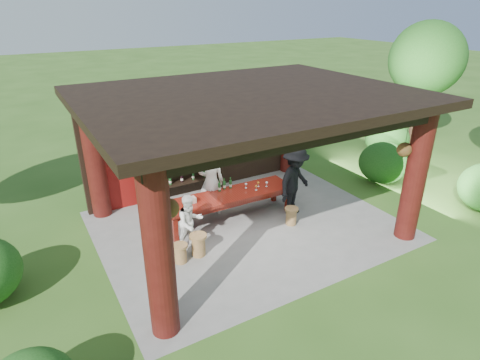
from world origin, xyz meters
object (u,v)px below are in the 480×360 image
guest_woman (190,223)px  guest_man (295,181)px  stool_near_right (291,216)px  stool_far_left (180,253)px  napkin_basket (190,200)px  host (211,182)px  stool_near_left (198,244)px  tasting_table (229,198)px  wine_shelf (181,161)px

guest_woman → guest_man: (3.14, 0.17, 0.27)m
stool_near_right → stool_far_left: bearing=-177.8°
napkin_basket → host: bearing=31.5°
stool_far_left → guest_man: (3.58, 0.57, 0.72)m
stool_near_left → guest_man: (3.11, 0.52, 0.68)m
guest_man → napkin_basket: bearing=144.1°
guest_woman → napkin_basket: size_ratio=5.32×
stool_far_left → guest_man: guest_man is taller
stool_near_right → napkin_basket: bearing=155.1°
tasting_table → guest_woman: size_ratio=2.58×
guest_man → host: bearing=126.4°
stool_near_right → napkin_basket: (-2.36, 1.09, 0.57)m
host → napkin_basket: host is taller
wine_shelf → stool_near_right: (1.84, -2.96, -0.89)m
wine_shelf → napkin_basket: wine_shelf is taller
stool_far_left → stool_near_left: bearing=6.7°
tasting_table → stool_far_left: (-1.88, -1.17, -0.39)m
tasting_table → stool_near_right: (1.28, -1.05, -0.39)m
guest_woman → guest_man: 3.16m
tasting_table → stool_far_left: bearing=-148.1°
tasting_table → stool_far_left: 2.25m
guest_woman → tasting_table: bearing=20.6°
stool_near_left → stool_near_right: size_ratio=1.13×
guest_woman → stool_near_left: bearing=-92.2°
stool_far_left → guest_woman: guest_woman is taller
stool_near_left → stool_far_left: (-0.47, -0.06, -0.04)m
host → tasting_table: bearing=137.6°
host → guest_man: size_ratio=0.97×
stool_far_left → guest_woman: size_ratio=0.33×
wine_shelf → guest_woman: 2.86m
stool_near_right → guest_woman: (-2.73, 0.28, 0.44)m
wine_shelf → stool_far_left: size_ratio=5.68×
tasting_table → stool_near_left: tasting_table is taller
guest_woman → stool_near_right: bearing=-13.2°
napkin_basket → stool_far_left: bearing=-123.5°
stool_near_right → stool_far_left: size_ratio=1.04×
tasting_table → guest_woman: guest_woman is taller
wine_shelf → stool_near_left: 3.26m
tasting_table → guest_man: size_ratio=1.85×
stool_near_left → guest_woman: guest_woman is taller
stool_near_left → guest_woman: bearing=95.1°
stool_far_left → napkin_basket: size_ratio=1.75×
wine_shelf → host: wine_shelf is taller
guest_man → napkin_basket: 2.85m
stool_near_right → stool_far_left: stool_near_right is taller
wine_shelf → stool_near_left: bearing=-105.9°
guest_woman → napkin_basket: (0.37, 0.81, 0.13)m
wine_shelf → stool_near_right: size_ratio=5.48×
host → guest_man: 2.26m
wine_shelf → guest_woman: size_ratio=1.87×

